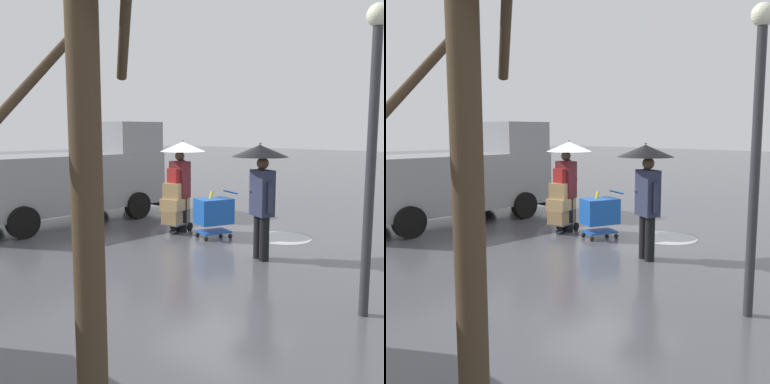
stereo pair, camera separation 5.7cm
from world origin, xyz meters
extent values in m
plane|color=#4C4C51|center=(0.00, 0.00, 0.00)|extent=(90.00, 90.00, 0.00)
cylinder|color=#ADAFB5|center=(-0.92, -0.93, 0.00)|extent=(1.28, 1.28, 0.01)
cube|color=gray|center=(4.19, 1.35, 1.06)|extent=(2.11, 5.25, 1.40)
cube|color=gray|center=(4.13, -0.55, 2.18)|extent=(1.88, 1.45, 0.84)
cube|color=black|center=(4.11, -1.27, 1.38)|extent=(1.66, 0.11, 0.63)
cube|color=#232326|center=(4.11, -1.31, 0.32)|extent=(1.96, 0.22, 0.24)
cylinder|color=black|center=(5.12, -0.29, 0.36)|extent=(0.26, 0.73, 0.72)
cylinder|color=black|center=(3.16, -0.23, 0.36)|extent=(0.26, 0.73, 0.72)
cylinder|color=black|center=(3.25, 2.99, 0.36)|extent=(0.26, 0.73, 0.72)
cube|color=#1951B2|center=(0.20, 0.09, 0.60)|extent=(0.76, 0.90, 0.56)
cube|color=#1951B2|center=(0.20, 0.09, 0.14)|extent=(0.68, 0.81, 0.04)
cylinder|color=#1951B2|center=(0.05, -0.31, 1.00)|extent=(0.55, 0.24, 0.04)
sphere|color=black|center=(0.12, 0.44, 0.05)|extent=(0.10, 0.10, 0.10)
sphere|color=black|center=(0.51, 0.30, 0.05)|extent=(0.10, 0.10, 0.10)
sphere|color=black|center=(-0.10, -0.12, 0.05)|extent=(0.10, 0.10, 0.10)
sphere|color=black|center=(0.29, -0.27, 0.05)|extent=(0.10, 0.10, 0.10)
cylinder|color=yellow|center=(0.32, 0.15, 0.70)|extent=(0.17, 0.29, 0.69)
cube|color=#515156|center=(1.22, 0.29, 0.22)|extent=(0.62, 0.70, 0.03)
cylinder|color=#515156|center=(1.08, -0.05, 0.77)|extent=(0.04, 0.04, 1.10)
cylinder|color=#515156|center=(1.51, 0.06, 0.77)|extent=(0.04, 0.04, 1.10)
cylinder|color=black|center=(1.06, -0.06, 0.10)|extent=(0.10, 0.21, 0.20)
cylinder|color=black|center=(1.53, 0.06, 0.10)|extent=(0.10, 0.21, 0.20)
cube|color=#A37F51|center=(1.22, 0.29, 0.38)|extent=(0.53, 0.66, 0.30)
cube|color=tan|center=(1.22, 0.29, 0.67)|extent=(0.58, 0.66, 0.27)
cube|color=tan|center=(1.22, 0.29, 0.99)|extent=(0.52, 0.54, 0.36)
cylinder|color=black|center=(1.31, 0.13, 0.41)|extent=(0.18, 0.18, 0.82)
cylinder|color=black|center=(1.11, 0.13, 0.41)|extent=(0.18, 0.18, 0.82)
cube|color=#5B1E23|center=(1.21, 0.13, 1.24)|extent=(0.44, 0.28, 0.84)
sphere|color=brown|center=(1.21, 0.13, 1.78)|extent=(0.22, 0.22, 0.22)
cylinder|color=#5B1E23|center=(1.47, 0.13, 1.19)|extent=(0.10, 0.10, 0.55)
cylinder|color=#5B1E23|center=(1.03, 0.11, 1.46)|extent=(0.10, 0.30, 0.50)
cylinder|color=#333338|center=(1.11, 0.13, 1.62)|extent=(0.02, 0.02, 0.86)
cone|color=white|center=(1.11, 0.13, 2.00)|extent=(1.04, 1.04, 0.22)
sphere|color=#333338|center=(1.11, 0.13, 2.13)|extent=(0.04, 0.04, 0.04)
cube|color=maroon|center=(1.21, 0.33, 1.28)|extent=(0.30, 0.16, 0.44)
cylinder|color=black|center=(-1.63, 0.84, 0.41)|extent=(0.18, 0.18, 0.82)
cylinder|color=black|center=(-1.44, 0.76, 0.41)|extent=(0.18, 0.18, 0.82)
cube|color=#282D47|center=(-1.54, 0.80, 1.24)|extent=(0.51, 0.43, 0.84)
sphere|color=brown|center=(-1.54, 0.80, 1.78)|extent=(0.22, 0.22, 0.22)
cylinder|color=#282D47|center=(-1.78, 0.90, 1.19)|extent=(0.10, 0.10, 0.55)
cylinder|color=#282D47|center=(-1.36, 0.75, 1.46)|extent=(0.21, 0.32, 0.50)
cylinder|color=#333338|center=(-1.44, 0.76, 1.62)|extent=(0.02, 0.02, 0.86)
cone|color=black|center=(-1.44, 0.76, 2.00)|extent=(1.04, 1.04, 0.22)
sphere|color=#333338|center=(-1.44, 0.76, 2.13)|extent=(0.04, 0.04, 0.04)
cylinder|color=#423323|center=(-3.32, 5.75, 1.94)|extent=(0.24, 0.24, 3.88)
cylinder|color=#423323|center=(-3.48, 5.49, 3.13)|extent=(0.60, 0.43, 0.76)
cylinder|color=#423323|center=(-2.84, 5.77, 2.86)|extent=(0.14, 1.03, 1.03)
cylinder|color=#2D2D33|center=(-3.97, 2.05, 1.80)|extent=(0.12, 0.12, 3.60)
sphere|color=#EAEACC|center=(-3.97, 2.05, 3.72)|extent=(0.28, 0.28, 0.28)
camera|label=1|loc=(-6.14, 7.65, 2.36)|focal=42.45mm
camera|label=2|loc=(-6.18, 7.61, 2.36)|focal=42.45mm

